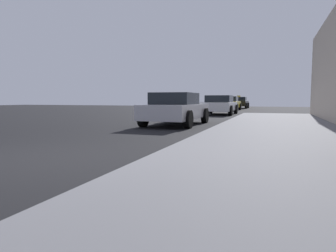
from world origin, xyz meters
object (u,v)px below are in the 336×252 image
object	(u,v)px
car_silver	(176,109)
car_white	(220,105)
car_black	(239,103)
car_yellow	(228,103)

from	to	relation	value
car_silver	car_white	world-z (taller)	same
car_white	car_black	size ratio (longest dim) A/B	1.04
car_silver	car_white	distance (m)	8.83
car_silver	car_black	world-z (taller)	car_black
car_silver	car_yellow	size ratio (longest dim) A/B	1.03
car_black	car_yellow	bearing A→B (deg)	-91.66
car_silver	car_yellow	world-z (taller)	same
car_yellow	car_white	bearing A→B (deg)	-86.05
car_yellow	car_black	world-z (taller)	car_black
car_silver	car_black	bearing A→B (deg)	90.31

